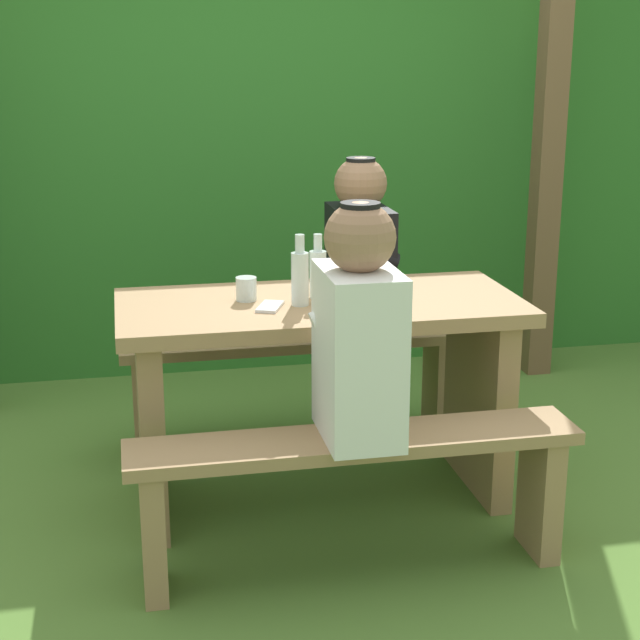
% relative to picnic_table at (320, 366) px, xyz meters
% --- Properties ---
extents(ground_plane, '(12.00, 12.00, 0.00)m').
position_rel_picnic_table_xyz_m(ground_plane, '(0.00, 0.00, -0.51)').
color(ground_plane, '#517830').
extents(hedge_backdrop, '(6.40, 0.65, 1.89)m').
position_rel_picnic_table_xyz_m(hedge_backdrop, '(0.00, 1.84, 0.44)').
color(hedge_backdrop, '#2C6C25').
rests_on(hedge_backdrop, ground_plane).
extents(pergola_post_right, '(0.12, 0.12, 2.20)m').
position_rel_picnic_table_xyz_m(pergola_post_right, '(1.35, 1.18, 0.59)').
color(pergola_post_right, brown).
rests_on(pergola_post_right, ground_plane).
extents(picnic_table, '(1.40, 0.64, 0.75)m').
position_rel_picnic_table_xyz_m(picnic_table, '(0.00, 0.00, 0.00)').
color(picnic_table, '#9E7A51').
rests_on(picnic_table, ground_plane).
extents(bench_near, '(1.40, 0.24, 0.46)m').
position_rel_picnic_table_xyz_m(bench_near, '(0.00, -0.53, -0.18)').
color(bench_near, '#9E7A51').
rests_on(bench_near, ground_plane).
extents(bench_far, '(1.40, 0.24, 0.46)m').
position_rel_picnic_table_xyz_m(bench_far, '(0.00, 0.53, -0.18)').
color(bench_far, '#9E7A51').
rests_on(bench_far, ground_plane).
extents(person_white_shirt, '(0.25, 0.35, 0.72)m').
position_rel_picnic_table_xyz_m(person_white_shirt, '(0.01, -0.53, 0.28)').
color(person_white_shirt, white).
rests_on(person_white_shirt, bench_near).
extents(person_black_coat, '(0.25, 0.35, 0.72)m').
position_rel_picnic_table_xyz_m(person_black_coat, '(0.27, 0.53, 0.28)').
color(person_black_coat, black).
rests_on(person_black_coat, bench_far).
extents(drinking_glass, '(0.07, 0.07, 0.08)m').
position_rel_picnic_table_xyz_m(drinking_glass, '(-0.25, 0.05, 0.28)').
color(drinking_glass, silver).
rests_on(drinking_glass, picnic_table).
extents(bottle_left, '(0.06, 0.06, 0.24)m').
position_rel_picnic_table_xyz_m(bottle_left, '(-0.08, -0.05, 0.34)').
color(bottle_left, silver).
rests_on(bottle_left, picnic_table).
extents(bottle_right, '(0.06, 0.06, 0.23)m').
position_rel_picnic_table_xyz_m(bottle_right, '(-0.00, 0.04, 0.33)').
color(bottle_right, silver).
rests_on(bottle_right, picnic_table).
extents(cell_phone, '(0.12, 0.16, 0.01)m').
position_rel_picnic_table_xyz_m(cell_phone, '(-0.19, -0.06, 0.25)').
color(cell_phone, silver).
rests_on(cell_phone, picnic_table).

